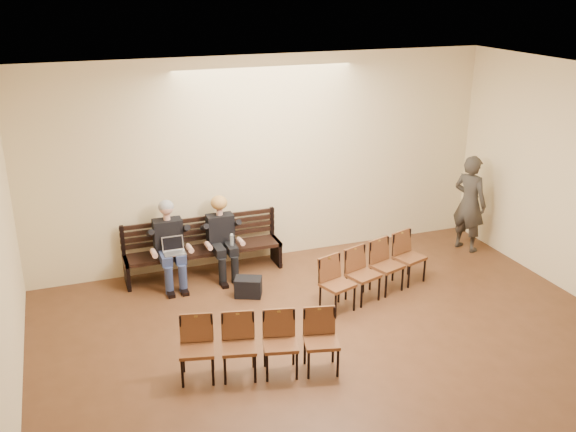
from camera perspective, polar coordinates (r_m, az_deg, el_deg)
name	(u,v)px	position (r m, az deg, el deg)	size (l,w,h in m)	color
ground	(411,430)	(7.50, 10.90, -18.16)	(10.00, 10.00, 0.00)	brown
room_walls	(389,188)	(6.89, 8.98, 2.48)	(8.02, 10.01, 3.51)	beige
bench	(204,261)	(10.73, -7.45, -4.02)	(2.60, 0.90, 0.45)	black
seated_man	(170,243)	(10.35, -10.48, -2.41)	(0.56, 0.78, 1.35)	black
seated_woman	(222,239)	(10.53, -5.88, -2.08)	(0.54, 0.74, 1.25)	black
laptop	(175,255)	(10.18, -10.02, -3.42)	(0.34, 0.27, 0.25)	#B8B8BD
water_bottle	(232,247)	(10.40, -5.00, -2.77)	(0.06, 0.06, 0.21)	silver
bag	(248,287)	(9.98, -3.55, -6.31)	(0.41, 0.28, 0.30)	black
passerby	(470,196)	(11.80, 15.89, 1.70)	(0.73, 0.48, 2.01)	#332F2A
chair_row_front	(375,271)	(9.96, 7.76, -4.85)	(2.00, 0.45, 0.82)	brown
chair_row_back	(260,346)	(8.01, -2.52, -11.49)	(1.94, 0.44, 0.80)	brown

